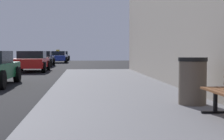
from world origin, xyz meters
The scene contains 6 objects.
sidewalk centered at (4.00, 0.00, 0.07)m, with size 4.00×32.00×0.15m, color slate.
trash_bin centered at (5.24, 2.39, 0.64)m, with size 0.60×0.60×0.98m.
car_red centered at (-0.19, 16.53, 0.65)m, with size 2.00×4.06×1.27m.
car_black centered at (-0.43, 23.39, 0.65)m, with size 1.94×4.49×1.27m.
car_blue centered at (0.25, 32.03, 0.65)m, with size 2.02×4.24×1.43m.
car_white centered at (0.17, 40.69, 0.65)m, with size 1.97×4.47×1.27m.
Camera 1 is at (2.97, -4.24, 1.26)m, focal length 52.68 mm.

